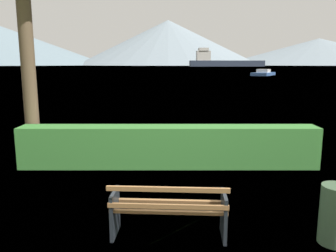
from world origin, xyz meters
TOP-DOWN VIEW (x-y plane):
  - ground_plane at (0.00, 0.00)m, footprint 1400.00×1400.00m
  - water_surface at (0.00, 306.13)m, footprint 620.00×620.00m
  - park_bench at (-0.00, -0.06)m, footprint 1.71×0.66m
  - hedge_row at (0.00, 3.42)m, footprint 7.24×0.66m
  - trash_bin at (2.34, -0.22)m, footprint 0.44×0.44m
  - cargo_ship_large at (45.05, 286.72)m, footprint 63.21×12.27m
  - fishing_boat_near at (20.37, 68.19)m, footprint 7.10×9.28m
  - distant_hills at (-130.27, 534.45)m, footprint 894.46×409.47m

SIDE VIEW (x-z plane):
  - ground_plane at x=0.00m, z-range 0.00..0.00m
  - water_surface at x=0.00m, z-range 0.00..0.00m
  - trash_bin at x=2.34m, z-range 0.00..0.85m
  - park_bench at x=0.00m, z-range -0.01..0.86m
  - fishing_boat_near at x=20.37m, z-range -0.20..1.12m
  - hedge_row at x=0.00m, z-range 0.00..1.01m
  - cargo_ship_large at x=45.05m, z-range -3.40..12.05m
  - distant_hills at x=-130.27m, z-range -3.69..70.73m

